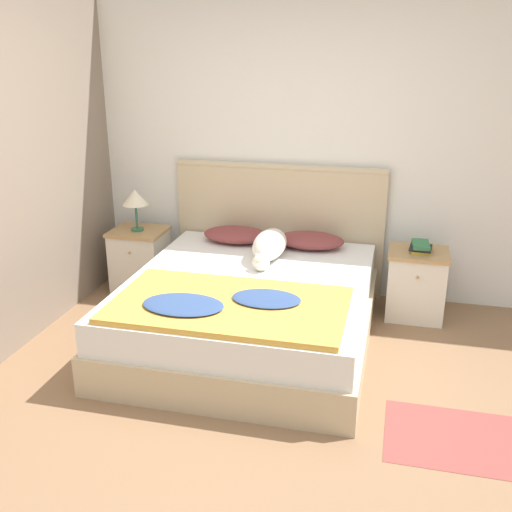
# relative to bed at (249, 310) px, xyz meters

# --- Properties ---
(ground_plane) EXTENTS (16.00, 16.00, 0.00)m
(ground_plane) POSITION_rel_bed_xyz_m (0.14, -1.02, -0.24)
(ground_plane) COLOR #896647
(wall_back) EXTENTS (9.00, 0.06, 2.55)m
(wall_back) POSITION_rel_bed_xyz_m (0.14, 1.11, 1.03)
(wall_back) COLOR white
(wall_back) RESTS_ON ground_plane
(wall_side_left) EXTENTS (0.06, 3.10, 2.55)m
(wall_side_left) POSITION_rel_bed_xyz_m (-1.62, 0.03, 1.03)
(wall_side_left) COLOR gray
(wall_side_left) RESTS_ON ground_plane
(bed) EXTENTS (1.74, 2.02, 0.50)m
(bed) POSITION_rel_bed_xyz_m (0.00, 0.00, 0.00)
(bed) COLOR #C6B28E
(bed) RESTS_ON ground_plane
(headboard) EXTENTS (1.82, 0.06, 1.14)m
(headboard) POSITION_rel_bed_xyz_m (0.00, 1.03, 0.34)
(headboard) COLOR #C6B28E
(headboard) RESTS_ON ground_plane
(nightstand_left) EXTENTS (0.47, 0.42, 0.56)m
(nightstand_left) POSITION_rel_bed_xyz_m (-1.19, 0.73, 0.04)
(nightstand_left) COLOR silver
(nightstand_left) RESTS_ON ground_plane
(nightstand_right) EXTENTS (0.47, 0.42, 0.56)m
(nightstand_right) POSITION_rel_bed_xyz_m (1.19, 0.73, 0.04)
(nightstand_right) COLOR silver
(nightstand_right) RESTS_ON ground_plane
(pillow_left) EXTENTS (0.56, 0.35, 0.12)m
(pillow_left) POSITION_rel_bed_xyz_m (-0.32, 0.79, 0.31)
(pillow_left) COLOR brown
(pillow_left) RESTS_ON bed
(pillow_right) EXTENTS (0.56, 0.35, 0.12)m
(pillow_right) POSITION_rel_bed_xyz_m (0.32, 0.79, 0.31)
(pillow_right) COLOR brown
(pillow_right) RESTS_ON bed
(quilt) EXTENTS (1.50, 0.88, 0.07)m
(quilt) POSITION_rel_bed_xyz_m (-0.01, -0.53, 0.28)
(quilt) COLOR gold
(quilt) RESTS_ON bed
(dog) EXTENTS (0.25, 0.74, 0.22)m
(dog) POSITION_rel_bed_xyz_m (0.05, 0.46, 0.35)
(dog) COLOR silver
(dog) RESTS_ON bed
(book_stack) EXTENTS (0.18, 0.23, 0.07)m
(book_stack) POSITION_rel_bed_xyz_m (1.20, 0.73, 0.35)
(book_stack) COLOR gold
(book_stack) RESTS_ON nightstand_right
(table_lamp) EXTENTS (0.23, 0.23, 0.36)m
(table_lamp) POSITION_rel_bed_xyz_m (-1.19, 0.71, 0.60)
(table_lamp) COLOR #336B4C
(table_lamp) RESTS_ON nightstand_left
(rug) EXTENTS (1.02, 0.60, 0.00)m
(rug) POSITION_rel_bed_xyz_m (1.54, -0.88, -0.24)
(rug) COLOR #93423D
(rug) RESTS_ON ground_plane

